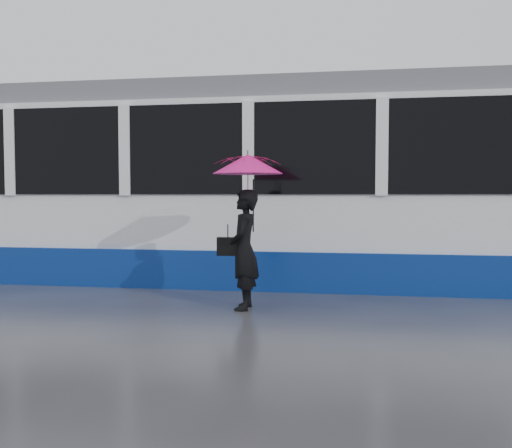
# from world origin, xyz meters

# --- Properties ---
(ground) EXTENTS (90.00, 90.00, 0.00)m
(ground) POSITION_xyz_m (0.00, 0.00, 0.00)
(ground) COLOR #2B2B30
(ground) RESTS_ON ground
(rails) EXTENTS (34.00, 1.51, 0.02)m
(rails) POSITION_xyz_m (0.00, 2.50, 0.01)
(rails) COLOR #3F3D38
(rails) RESTS_ON ground
(tram) EXTENTS (26.00, 2.56, 3.35)m
(tram) POSITION_xyz_m (0.65, 2.50, 1.64)
(tram) COLOR white
(tram) RESTS_ON ground
(woman) EXTENTS (0.41, 0.59, 1.56)m
(woman) POSITION_xyz_m (0.35, -0.10, 0.78)
(woman) COLOR black
(woman) RESTS_ON ground
(umbrella) EXTENTS (0.98, 0.98, 1.05)m
(umbrella) POSITION_xyz_m (0.40, -0.10, 1.71)
(umbrella) COLOR #FF157C
(umbrella) RESTS_ON ground
(handbag) EXTENTS (0.29, 0.14, 0.42)m
(handbag) POSITION_xyz_m (0.13, -0.08, 0.82)
(handbag) COLOR black
(handbag) RESTS_ON ground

